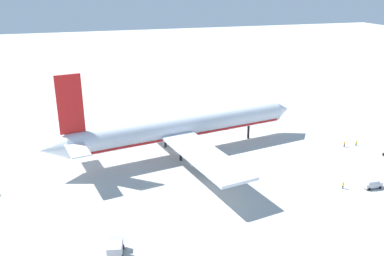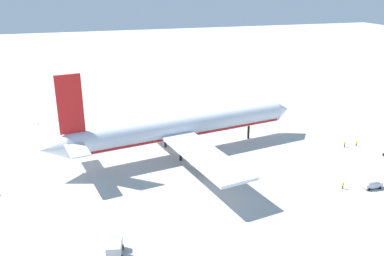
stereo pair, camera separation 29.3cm
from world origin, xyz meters
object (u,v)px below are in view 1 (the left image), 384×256
object	(u,v)px
airliner	(178,128)
service_van	(372,184)
ground_worker_4	(356,143)
ground_worker_0	(343,185)
service_truck_2	(115,248)
traffic_cone_0	(38,124)
traffic_cone_1	(150,108)
ground_worker_3	(344,144)

from	to	relation	value
airliner	service_van	size ratio (longest dim) A/B	16.54
airliner	ground_worker_4	xyz separation A→B (m)	(50.29, -10.34, -6.42)
ground_worker_0	service_truck_2	bearing A→B (deg)	-170.26
traffic_cone_0	ground_worker_0	bearing A→B (deg)	-44.06
service_van	ground_worker_0	bearing A→B (deg)	166.00
ground_worker_4	traffic_cone_1	distance (m)	72.67
service_van	ground_worker_0	world-z (taller)	service_van
service_truck_2	ground_worker_3	size ratio (longest dim) A/B	2.85
ground_worker_0	ground_worker_4	xyz separation A→B (m)	(19.76, 20.77, -0.01)
ground_worker_0	traffic_cone_1	xyz separation A→B (m)	(-30.14, 73.60, -0.54)
traffic_cone_1	ground_worker_0	bearing A→B (deg)	-67.73
ground_worker_4	traffic_cone_0	size ratio (longest dim) A/B	2.91
service_van	traffic_cone_1	distance (m)	83.74
airliner	service_truck_2	bearing A→B (deg)	-118.97
airliner	traffic_cone_1	bearing A→B (deg)	89.47
ground_worker_0	ground_worker_4	bearing A→B (deg)	46.43
airliner	service_truck_2	world-z (taller)	airliner
airliner	ground_worker_4	bearing A→B (deg)	-11.62
ground_worker_3	traffic_cone_1	size ratio (longest dim) A/B	3.15
ground_worker_0	traffic_cone_1	world-z (taller)	ground_worker_0
airliner	traffic_cone_1	xyz separation A→B (m)	(0.39, 42.49, -6.95)
ground_worker_4	service_van	bearing A→B (deg)	-120.43
airliner	ground_worker_3	bearing A→B (deg)	-12.48
ground_worker_0	ground_worker_4	world-z (taller)	ground_worker_0
airliner	ground_worker_4	distance (m)	51.74
ground_worker_3	ground_worker_4	bearing A→B (deg)	-1.29
airliner	ground_worker_3	xyz separation A→B (m)	(46.35, -10.26, -6.35)
traffic_cone_0	traffic_cone_1	xyz separation A→B (m)	(39.05, 6.65, 0.00)
ground_worker_3	airliner	bearing A→B (deg)	167.52
service_truck_2	traffic_cone_1	distance (m)	85.71
ground_worker_3	traffic_cone_1	distance (m)	69.96
service_van	ground_worker_4	world-z (taller)	service_van
airliner	traffic_cone_1	size ratio (longest dim) A/B	133.90
service_truck_2	ground_worker_3	distance (m)	74.83
traffic_cone_1	ground_worker_4	bearing A→B (deg)	-46.64
service_truck_2	airliner	bearing A→B (deg)	61.03
airliner	service_truck_2	size ratio (longest dim) A/B	14.92
airliner	traffic_cone_0	distance (m)	53.17
traffic_cone_0	traffic_cone_1	size ratio (longest dim) A/B	1.00
ground_worker_3	traffic_cone_0	distance (m)	96.70
traffic_cone_1	traffic_cone_0	bearing A→B (deg)	-170.33
service_van	traffic_cone_0	bearing A→B (deg)	137.85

